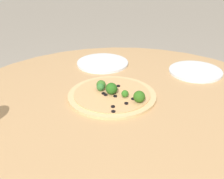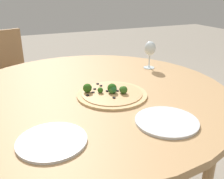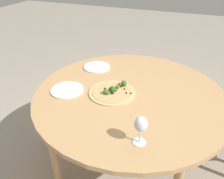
% 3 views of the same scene
% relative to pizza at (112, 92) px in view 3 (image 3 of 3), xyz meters
% --- Properties ---
extents(ground_plane, '(12.00, 12.00, 0.00)m').
position_rel_pizza_xyz_m(ground_plane, '(0.06, -0.11, -0.72)').
color(ground_plane, gray).
extents(dining_table, '(1.36, 1.36, 0.71)m').
position_rel_pizza_xyz_m(dining_table, '(0.06, -0.11, -0.06)').
color(dining_table, tan).
rests_on(dining_table, ground_plane).
extents(pizza, '(0.33, 0.33, 0.06)m').
position_rel_pizza_xyz_m(pizza, '(0.00, 0.00, 0.00)').
color(pizza, tan).
rests_on(pizza, dining_table).
extents(wine_glass, '(0.07, 0.07, 0.17)m').
position_rel_pizza_xyz_m(wine_glass, '(-0.39, -0.30, 0.11)').
color(wine_glass, silver).
rests_on(wine_glass, dining_table).
extents(plate_near, '(0.24, 0.24, 0.01)m').
position_rel_pizza_xyz_m(plate_near, '(-0.09, 0.32, -0.01)').
color(plate_near, silver).
rests_on(plate_near, dining_table).
extents(plate_far, '(0.23, 0.23, 0.01)m').
position_rel_pizza_xyz_m(plate_far, '(0.33, 0.27, -0.01)').
color(plate_far, silver).
rests_on(plate_far, dining_table).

